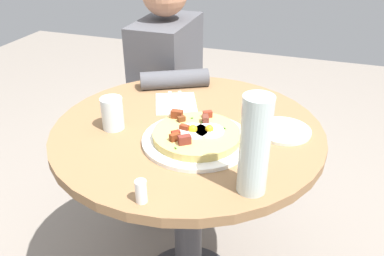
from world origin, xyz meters
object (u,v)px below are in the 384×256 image
at_px(pizza_plate, 197,140).
at_px(fork, 181,102).
at_px(water_bottle, 255,146).
at_px(salt_shaker, 141,191).
at_px(person_seated, 168,110).
at_px(knife, 171,102).
at_px(dining_table, 188,172).
at_px(bread_plate, 283,131).
at_px(water_glass, 112,113).
at_px(breakfast_pizza, 197,134).

relative_size(pizza_plate, fork, 1.80).
distance_m(water_bottle, salt_shaker, 0.28).
xyz_separation_m(person_seated, salt_shaker, (-0.91, -0.30, 0.26)).
xyz_separation_m(knife, water_bottle, (-0.39, -0.36, 0.12)).
height_order(dining_table, pizza_plate, pizza_plate).
distance_m(person_seated, pizza_plate, 0.73).
relative_size(pizza_plate, water_bottle, 1.29).
bearing_deg(knife, dining_table, -164.17).
height_order(pizza_plate, fork, pizza_plate).
bearing_deg(fork, salt_shaker, 166.79).
relative_size(person_seated, pizza_plate, 3.51).
height_order(dining_table, salt_shaker, salt_shaker).
xyz_separation_m(bread_plate, salt_shaker, (-0.44, 0.27, 0.02)).
height_order(person_seated, fork, person_seated).
xyz_separation_m(water_glass, water_bottle, (-0.17, -0.47, 0.07)).
distance_m(person_seated, bread_plate, 0.78).
height_order(fork, water_glass, water_glass).
xyz_separation_m(knife, water_glass, (-0.22, 0.11, 0.04)).
height_order(person_seated, bread_plate, person_seated).
xyz_separation_m(breakfast_pizza, water_bottle, (-0.17, -0.20, 0.10)).
bearing_deg(dining_table, bread_plate, -78.35).
height_order(breakfast_pizza, water_bottle, water_bottle).
distance_m(dining_table, knife, 0.25).
distance_m(person_seated, breakfast_pizza, 0.74).
xyz_separation_m(breakfast_pizza, salt_shaker, (-0.30, 0.04, 0.00)).
distance_m(bread_plate, fork, 0.38).
distance_m(bread_plate, knife, 0.41).
height_order(dining_table, bread_plate, bread_plate).
bearing_deg(person_seated, water_bottle, -145.60).
relative_size(fork, knife, 1.00).
relative_size(dining_table, salt_shaker, 14.59).
relative_size(pizza_plate, bread_plate, 1.91).
height_order(dining_table, knife, knife).
height_order(knife, water_bottle, water_bottle).
height_order(pizza_plate, breakfast_pizza, breakfast_pizza).
bearing_deg(salt_shaker, fork, 10.12).
bearing_deg(fork, water_glass, 125.56).
relative_size(person_seated, water_bottle, 4.52).
distance_m(person_seated, water_bottle, 1.01).
distance_m(bread_plate, water_glass, 0.53).
distance_m(pizza_plate, fork, 0.26).
distance_m(knife, water_bottle, 0.54).
xyz_separation_m(breakfast_pizza, bread_plate, (0.14, -0.24, -0.02)).
distance_m(dining_table, fork, 0.25).
relative_size(knife, salt_shaker, 3.08).
bearing_deg(dining_table, knife, 39.16).
height_order(pizza_plate, bread_plate, pizza_plate).
xyz_separation_m(dining_table, water_bottle, (-0.25, -0.25, 0.30)).
bearing_deg(bread_plate, knife, 79.45).
xyz_separation_m(water_bottle, salt_shaker, (-0.13, 0.23, -0.10)).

